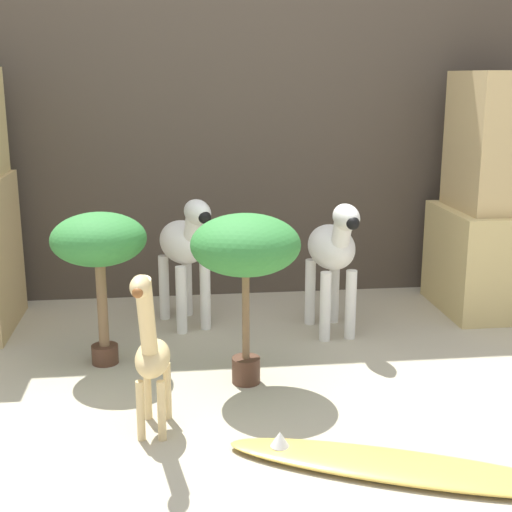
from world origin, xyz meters
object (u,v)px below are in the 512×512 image
Objects in this scene: giraffe_figurine at (151,351)px; potted_palm_front at (246,249)px; zebra_right at (333,251)px; surfboard at (399,466)px; potted_palm_back at (99,244)px; zebra_left at (185,246)px.

potted_palm_front is (0.35, 0.38, 0.24)m from giraffe_figurine.
surfboard is at bearing -92.87° from zebra_right.
giraffe_figurine is at bearing -71.46° from potted_palm_back.
zebra_left is 0.57m from potted_palm_back.
giraffe_figurine is 0.55× the size of surfboard.
potted_palm_back is at bearing -166.62° from zebra_right.
zebra_right reaches higher than giraffe_figurine.
giraffe_figurine is (-0.81, -0.88, -0.10)m from zebra_right.
potted_palm_front reaches higher than giraffe_figurine.
potted_palm_front is (0.21, -0.69, 0.14)m from zebra_left.
zebra_right is at bearing -15.29° from zebra_left.
zebra_left is at bearing 50.22° from potted_palm_back.
zebra_right is 0.95× the size of potted_palm_front.
potted_palm_back reaches higher than giraffe_figurine.
zebra_left reaches higher than surfboard.
zebra_right is at bearing 13.38° from potted_palm_back.
potted_palm_back is (-0.35, -0.42, 0.12)m from zebra_left.
potted_palm_back is 0.59× the size of surfboard.
zebra_right reaches higher than surfboard.
surfboard is at bearing -23.87° from giraffe_figurine.
potted_palm_front is 0.96m from surfboard.
zebra_right is 0.59× the size of surfboard.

